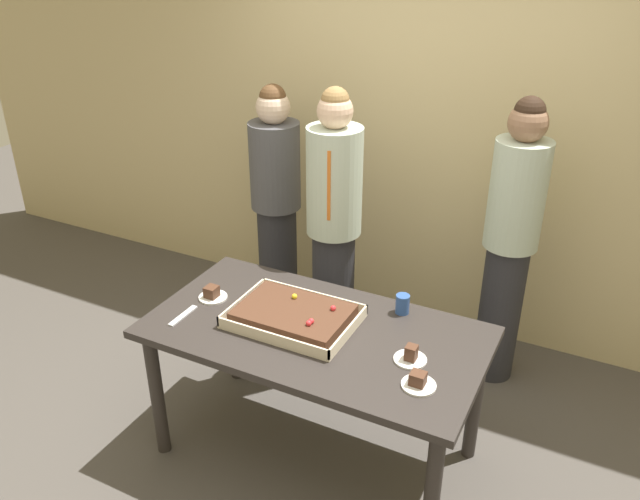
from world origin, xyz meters
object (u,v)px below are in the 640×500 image
at_px(sheet_cake, 294,316).
at_px(plated_slice_near_left, 418,382).
at_px(plated_slice_far_left, 411,356).
at_px(drink_cup_nearest, 402,304).
at_px(person_serving_front, 334,229).
at_px(cake_server_utensil, 183,316).
at_px(person_green_shirt_behind, 276,202).
at_px(person_striped_tie_right, 510,240).
at_px(plated_slice_near_right, 212,294).
at_px(party_table, 315,346).

height_order(sheet_cake, plated_slice_near_left, sheet_cake).
distance_m(plated_slice_near_left, plated_slice_far_left, 0.18).
relative_size(drink_cup_nearest, person_serving_front, 0.06).
xyz_separation_m(cake_server_utensil, person_serving_front, (0.35, 1.00, 0.13)).
relative_size(person_green_shirt_behind, person_striped_tie_right, 0.95).
bearing_deg(plated_slice_near_left, person_green_shirt_behind, 138.19).
xyz_separation_m(sheet_cake, cake_server_utensil, (-0.52, -0.21, -0.03)).
xyz_separation_m(plated_slice_near_left, person_green_shirt_behind, (-1.46, 1.31, 0.06)).
height_order(person_serving_front, person_green_shirt_behind, person_serving_front).
distance_m(plated_slice_near_left, person_green_shirt_behind, 1.96).
bearing_deg(plated_slice_far_left, drink_cup_nearest, 115.80).
relative_size(sheet_cake, cake_server_utensil, 3.03).
bearing_deg(drink_cup_nearest, person_striped_tie_right, 65.91).
distance_m(sheet_cake, drink_cup_nearest, 0.55).
bearing_deg(person_striped_tie_right, plated_slice_near_left, 31.72).
height_order(sheet_cake, cake_server_utensil, sheet_cake).
xyz_separation_m(plated_slice_far_left, drink_cup_nearest, (-0.17, 0.36, 0.03)).
xyz_separation_m(plated_slice_near_left, cake_server_utensil, (-1.22, -0.02, -0.02)).
distance_m(plated_slice_near_right, person_serving_front, 0.86).
bearing_deg(plated_slice_far_left, plated_slice_near_right, 177.90).
relative_size(cake_server_utensil, person_striped_tie_right, 0.11).
bearing_deg(plated_slice_near_right, person_serving_front, 67.66).
xyz_separation_m(plated_slice_near_left, plated_slice_far_left, (-0.09, 0.15, 0.00)).
relative_size(party_table, plated_slice_near_right, 10.89).
relative_size(party_table, cake_server_utensil, 8.17).
distance_m(party_table, cake_server_utensil, 0.68).
distance_m(plated_slice_near_left, drink_cup_nearest, 0.58).
height_order(plated_slice_near_right, drink_cup_nearest, drink_cup_nearest).
height_order(sheet_cake, plated_slice_near_right, sheet_cake).
relative_size(plated_slice_near_right, person_striped_tie_right, 0.09).
height_order(sheet_cake, drink_cup_nearest, drink_cup_nearest).
relative_size(sheet_cake, plated_slice_near_right, 4.03).
height_order(plated_slice_far_left, person_green_shirt_behind, person_green_shirt_behind).
bearing_deg(person_green_shirt_behind, person_serving_front, 26.92).
bearing_deg(person_serving_front, party_table, 8.09).
bearing_deg(plated_slice_near_right, sheet_cake, -0.32).
distance_m(plated_slice_near_left, cake_server_utensil, 1.23).
height_order(sheet_cake, person_green_shirt_behind, person_green_shirt_behind).
distance_m(plated_slice_far_left, person_striped_tie_right, 1.17).
bearing_deg(plated_slice_near_right, plated_slice_far_left, -2.10).
distance_m(sheet_cake, plated_slice_near_right, 0.49).
height_order(plated_slice_near_right, person_green_shirt_behind, person_green_shirt_behind).
xyz_separation_m(sheet_cake, plated_slice_far_left, (0.62, -0.04, -0.01)).
height_order(drink_cup_nearest, cake_server_utensil, drink_cup_nearest).
bearing_deg(party_table, plated_slice_far_left, -3.32).
xyz_separation_m(party_table, sheet_cake, (-0.12, 0.01, 0.14)).
height_order(plated_slice_near_left, person_striped_tie_right, person_striped_tie_right).
bearing_deg(person_serving_front, cake_server_utensil, -31.20).
relative_size(plated_slice_near_right, person_serving_front, 0.08).
bearing_deg(person_green_shirt_behind, plated_slice_near_left, 14.20).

